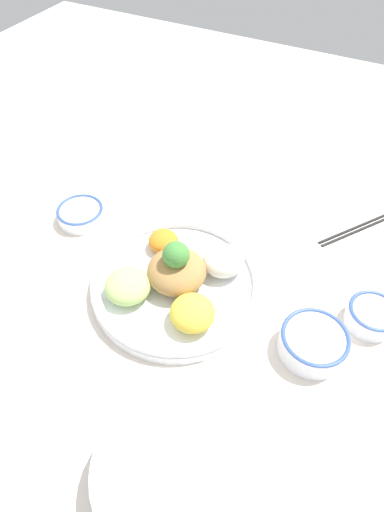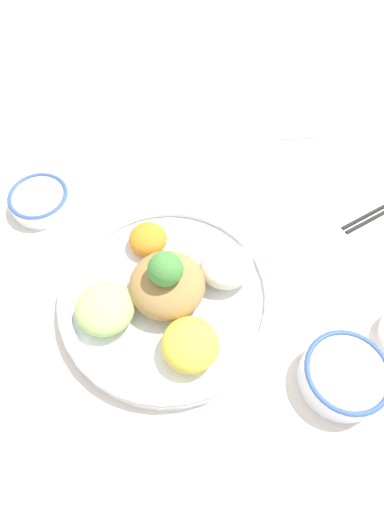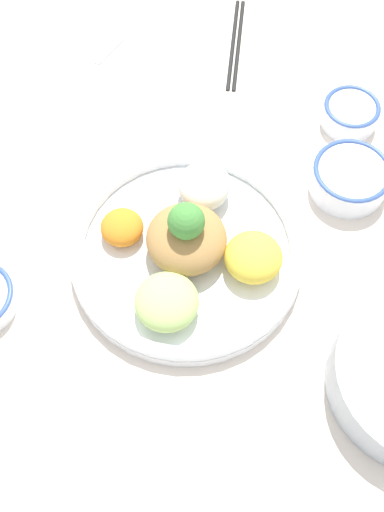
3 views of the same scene
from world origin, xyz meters
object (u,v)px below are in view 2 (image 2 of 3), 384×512
at_px(sauce_bowl_red, 40,200).
at_px(rice_bowl_blue, 344,375).
at_px(salad_platter, 168,294).
at_px(serving_spoon_main, 280,137).

relative_size(sauce_bowl_red, rice_bowl_blue, 0.89).
distance_m(salad_platter, rice_bowl_blue, 0.27).
distance_m(sauce_bowl_red, serving_spoon_main, 0.47).
height_order(rice_bowl_blue, serving_spoon_main, rice_bowl_blue).
relative_size(sauce_bowl_red, serving_spoon_main, 0.87).
relative_size(salad_platter, rice_bowl_blue, 2.84).
bearing_deg(serving_spoon_main, sauce_bowl_red, -161.97).
distance_m(rice_bowl_blue, serving_spoon_main, 0.47).
bearing_deg(salad_platter, rice_bowl_blue, 87.55).
bearing_deg(rice_bowl_blue, salad_platter, -92.45).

